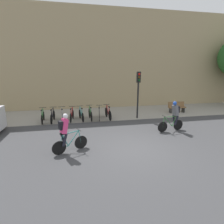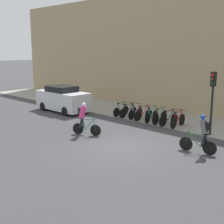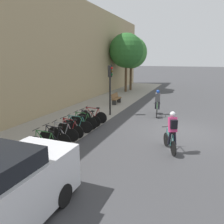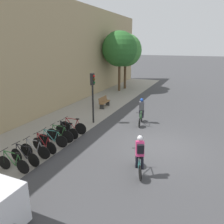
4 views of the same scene
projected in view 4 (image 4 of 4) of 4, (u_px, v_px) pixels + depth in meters
name	position (u px, v px, depth m)	size (l,w,h in m)	color
ground	(159.00, 146.00, 11.46)	(200.00, 200.00, 0.00)	#3D3D3F
kerb_strip	(54.00, 128.00, 14.01)	(44.00, 4.50, 0.01)	gray
building_facade	(16.00, 57.00, 13.69)	(44.00, 0.60, 8.67)	tan
cyclist_pink	(139.00, 154.00, 8.67)	(1.48, 0.75, 1.74)	black
cyclist_grey	(141.00, 110.00, 14.52)	(1.69, 0.52, 1.75)	black
parked_bike_0	(13.00, 163.00, 9.09)	(0.46, 1.61, 0.95)	black
parked_bike_1	(25.00, 156.00, 9.65)	(0.46, 1.68, 0.96)	black
parked_bike_2	(35.00, 150.00, 10.22)	(0.46, 1.60, 0.96)	black
parked_bike_3	(44.00, 145.00, 10.78)	(0.46, 1.62, 0.95)	black
parked_bike_4	(52.00, 139.00, 11.34)	(0.46, 1.66, 0.96)	black
parked_bike_5	(60.00, 135.00, 11.90)	(0.46, 1.67, 0.99)	black
parked_bike_6	(67.00, 131.00, 12.47)	(0.46, 1.66, 0.96)	black
parked_bike_7	(73.00, 127.00, 13.03)	(0.46, 1.74, 0.99)	black
traffic_light_pole	(93.00, 89.00, 14.24)	(0.26, 0.30, 3.36)	black
bench	(104.00, 102.00, 18.48)	(1.45, 0.44, 0.89)	brown
street_tree_0	(120.00, 49.00, 23.82)	(3.84, 3.84, 6.57)	#4C3823
street_tree_1	(125.00, 50.00, 25.17)	(3.75, 3.75, 6.36)	#4C3823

